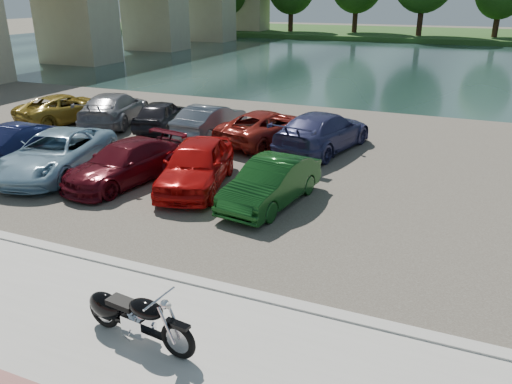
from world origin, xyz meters
TOP-DOWN VIEW (x-y plane):
  - ground at (0.00, 0.00)m, footprint 200.00×200.00m
  - kerb at (0.00, 2.00)m, footprint 60.00×0.30m
  - parking_lot at (0.00, 11.00)m, footprint 60.00×18.00m
  - river at (0.00, 40.00)m, footprint 120.00×40.00m
  - far_bank at (0.00, 72.00)m, footprint 120.00×24.00m
  - motorcycle at (-1.06, -0.01)m, footprint 2.33×0.75m
  - car_1 at (-11.09, 6.73)m, footprint 1.40×3.80m
  - car_2 at (-8.57, 6.30)m, footprint 3.34×5.39m
  - car_3 at (-5.96, 6.49)m, footprint 2.54×4.65m
  - car_4 at (-3.63, 6.97)m, footprint 2.77×4.66m
  - car_5 at (-1.02, 6.61)m, footprint 1.91×4.08m
  - car_6 at (-13.43, 12.17)m, footprint 3.25×5.05m
  - car_7 at (-11.11, 12.67)m, footprint 3.41×5.39m
  - car_8 at (-8.57, 12.66)m, footprint 2.34×4.09m
  - car_9 at (-6.04, 12.48)m, footprint 1.64×4.15m
  - car_10 at (-3.41, 12.47)m, footprint 3.47×5.16m
  - car_11 at (-1.11, 12.32)m, footprint 3.11×5.45m

SIDE VIEW (x-z plane):
  - ground at x=0.00m, z-range 0.00..0.00m
  - river at x=0.00m, z-range 0.00..0.00m
  - parking_lot at x=0.00m, z-range 0.00..0.04m
  - kerb at x=0.00m, z-range 0.00..0.14m
  - far_bank at x=0.00m, z-range 0.00..0.60m
  - motorcycle at x=-1.06m, z-range 0.04..1.09m
  - car_1 at x=-11.09m, z-range 0.04..1.28m
  - car_3 at x=-5.96m, z-range 0.04..1.32m
  - car_5 at x=-1.02m, z-range 0.04..1.33m
  - car_6 at x=-13.43m, z-range 0.04..1.34m
  - car_8 at x=-8.57m, z-range 0.04..1.35m
  - car_10 at x=-3.41m, z-range 0.04..1.35m
  - car_9 at x=-6.04m, z-range 0.04..1.39m
  - car_2 at x=-8.57m, z-range 0.04..1.43m
  - car_7 at x=-11.11m, z-range 0.04..1.49m
  - car_4 at x=-3.63m, z-range 0.04..1.53m
  - car_11 at x=-1.11m, z-range 0.04..1.53m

